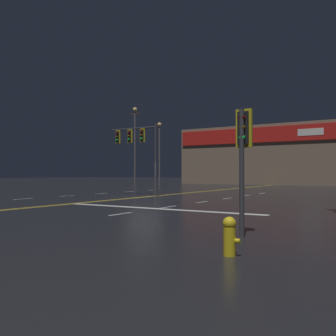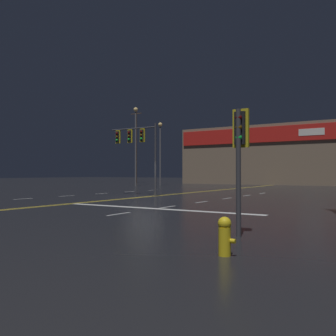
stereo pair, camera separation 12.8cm
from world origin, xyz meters
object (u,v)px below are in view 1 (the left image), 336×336
(streetlight_far_left, at_px, (135,136))
(fire_hydrant, at_px, (230,235))
(traffic_signal_corner_southeast, at_px, (243,143))
(traffic_signal_median, at_px, (136,140))
(streetlight_far_right, at_px, (159,145))

(streetlight_far_left, height_order, fire_hydrant, streetlight_far_left)
(traffic_signal_corner_southeast, xyz_separation_m, fire_hydrant, (0.57, -2.29, -1.98))
(traffic_signal_median, bearing_deg, traffic_signal_corner_southeast, -44.81)
(streetlight_far_left, height_order, streetlight_far_right, streetlight_far_left)
(traffic_signal_median, distance_m, fire_hydrant, 20.75)
(traffic_signal_corner_southeast, bearing_deg, traffic_signal_median, 135.19)
(traffic_signal_corner_southeast, relative_size, fire_hydrant, 4.29)
(traffic_signal_median, xyz_separation_m, fire_hydrant, (13.61, -15.25, -3.62))
(streetlight_far_right, bearing_deg, traffic_signal_median, -61.39)
(streetlight_far_left, bearing_deg, streetlight_far_right, 66.61)
(streetlight_far_right, xyz_separation_m, fire_hydrant, (24.59, -35.39, -5.08))
(streetlight_far_left, xyz_separation_m, streetlight_far_right, (1.51, 3.48, -0.92))
(traffic_signal_median, bearing_deg, streetlight_far_left, 126.87)
(streetlight_far_right, distance_m, fire_hydrant, 43.40)
(fire_hydrant, bearing_deg, traffic_signal_median, 131.75)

